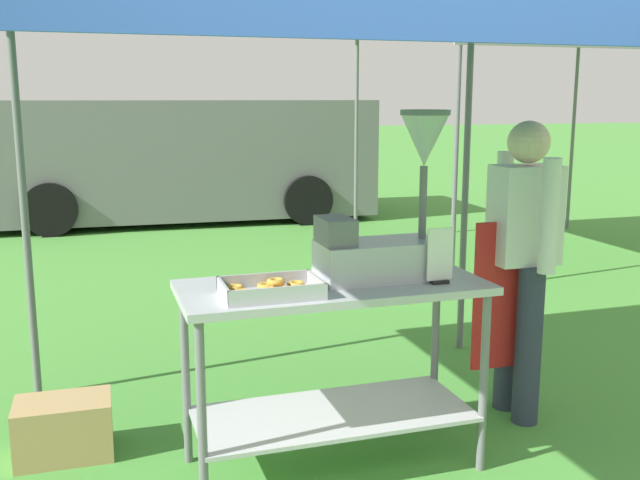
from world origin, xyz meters
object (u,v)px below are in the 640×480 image
at_px(stall_canopy, 327,13).
at_px(menu_sign, 440,260).
at_px(donut_fryer, 388,224).
at_px(van_grey, 177,158).
at_px(donut_tray, 270,291).
at_px(donut_cart, 333,335).
at_px(vendor, 522,255).
at_px(neighbour_tent, 535,36).
at_px(supply_crate, 64,428).

relative_size(stall_canopy, menu_sign, 11.62).
relative_size(donut_fryer, van_grey, 0.14).
distance_m(donut_fryer, van_grey, 7.53).
bearing_deg(donut_fryer, menu_sign, -39.90).
bearing_deg(donut_tray, stall_canopy, 33.76).
bearing_deg(stall_canopy, donut_cart, -90.00).
relative_size(vendor, neighbour_tent, 0.50).
xyz_separation_m(menu_sign, neighbour_tent, (3.08, 4.00, 1.35)).
xyz_separation_m(stall_canopy, donut_fryer, (0.27, -0.08, -0.93)).
relative_size(stall_canopy, donut_cart, 2.12).
xyz_separation_m(stall_canopy, menu_sign, (0.46, -0.24, -1.08)).
height_order(menu_sign, van_grey, van_grey).
distance_m(supply_crate, van_grey, 7.23).
distance_m(donut_fryer, menu_sign, 0.29).
height_order(stall_canopy, neighbour_tent, neighbour_tent).
distance_m(donut_tray, neighbour_tent, 5.73).
relative_size(supply_crate, van_grey, 0.08).
xyz_separation_m(donut_tray, vendor, (1.47, 0.36, -0.02)).
height_order(donut_cart, van_grey, van_grey).
bearing_deg(neighbour_tent, vendor, -123.62).
relative_size(menu_sign, supply_crate, 0.56).
height_order(donut_cart, donut_tray, donut_tray).
relative_size(donut_cart, van_grey, 0.26).
xyz_separation_m(donut_cart, menu_sign, (0.46, -0.14, 0.35)).
relative_size(supply_crate, neighbour_tent, 0.14).
distance_m(donut_cart, supply_crate, 1.41).
bearing_deg(donut_fryer, donut_cart, -176.36).
bearing_deg(donut_cart, stall_canopy, 90.00).
height_order(menu_sign, neighbour_tent, neighbour_tent).
height_order(donut_tray, vendor, vendor).
bearing_deg(donut_fryer, stall_canopy, 163.43).
relative_size(stall_canopy, donut_tray, 7.09).
bearing_deg(van_grey, donut_cart, -91.47).
relative_size(donut_cart, donut_fryer, 1.80).
height_order(stall_canopy, supply_crate, stall_canopy).
relative_size(donut_cart, donut_tray, 3.34).
bearing_deg(donut_cart, donut_fryer, 3.64).
relative_size(stall_canopy, vendor, 1.85).
bearing_deg(menu_sign, donut_tray, 178.49).
bearing_deg(menu_sign, donut_fryer, 140.10).
xyz_separation_m(van_grey, neighbour_tent, (3.35, -3.69, 1.48)).
bearing_deg(donut_fryer, donut_tray, -166.94).
bearing_deg(supply_crate, donut_tray, -34.45).
bearing_deg(supply_crate, donut_cart, -21.89).
xyz_separation_m(donut_tray, donut_fryer, (0.60, 0.14, 0.23)).
height_order(stall_canopy, donut_fryer, stall_canopy).
distance_m(vendor, supply_crate, 2.49).
distance_m(supply_crate, neighbour_tent, 6.24).
bearing_deg(vendor, donut_tray, -166.15).
xyz_separation_m(donut_tray, supply_crate, (-0.89, 0.61, -0.78)).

